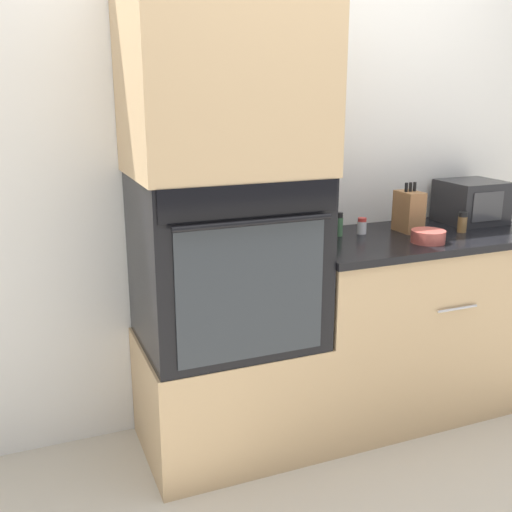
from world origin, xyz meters
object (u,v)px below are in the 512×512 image
Objects in this scene: bowl at (428,236)px; condiment_jar_near at (362,226)px; condiment_jar_far at (462,223)px; knife_block at (409,211)px; microwave at (471,202)px; condiment_jar_mid at (339,225)px; wall_oven at (227,260)px.

bowl is 0.33m from condiment_jar_near.
knife_block is at bearing 153.64° from condiment_jar_far.
bowl is at bearing -150.28° from microwave.
microwave is 0.44m from knife_block.
knife_block is at bearing -7.23° from condiment_jar_mid.
condiment_jar_mid is at bearing 10.50° from wall_oven.
wall_oven reaches higher than knife_block.
knife_block is 0.37m from condiment_jar_mid.
wall_oven reaches higher than condiment_jar_mid.
wall_oven is 2.43× the size of microwave.
condiment_jar_mid is at bearing 172.77° from knife_block.
microwave is 1.26× the size of knife_block.
microwave is 0.68m from condiment_jar_near.
condiment_jar_mid is at bearing 178.21° from condiment_jar_near.
bowl is 0.31m from condiment_jar_far.
condiment_jar_near reaches higher than bowl.
wall_oven is 1.44m from microwave.
condiment_jar_near is at bearing 169.96° from knife_block.
condiment_jar_near is at bearing 161.46° from condiment_jar_far.
wall_oven reaches higher than bowl.
condiment_jar_mid reaches higher than condiment_jar_near.
bowl is 0.42m from condiment_jar_mid.
condiment_jar_near is 0.51m from condiment_jar_far.
microwave is at bearing 0.53° from condiment_jar_mid.
condiment_jar_near is 0.79× the size of condiment_jar_far.
knife_block is at bearing -172.95° from microwave.
wall_oven is 6.52× the size of condiment_jar_mid.
condiment_jar_near is at bearing 8.45° from wall_oven.
wall_oven reaches higher than microwave.
condiment_jar_far is at bearing 20.20° from bowl.
microwave is at bearing 40.79° from condiment_jar_far.
bowl is at bearing -54.22° from condiment_jar_near.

